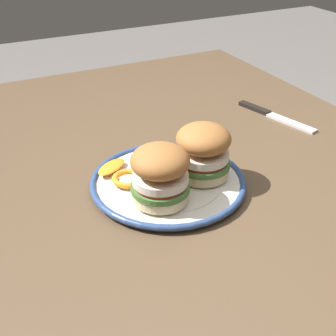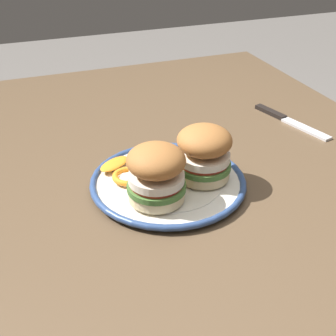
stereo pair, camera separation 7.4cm
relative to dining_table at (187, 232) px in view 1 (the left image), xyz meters
The scene contains 7 objects.
dining_table is the anchor object (origin of this frame).
dinner_plate 0.11m from the dining_table, 151.24° to the right, with size 0.29×0.29×0.02m.
sandwich_half_left 0.16m from the dining_table, 119.88° to the left, with size 0.13×0.13×0.10m.
sandwich_half_right 0.17m from the dining_table, 78.97° to the right, with size 0.12×0.12×0.10m.
orange_peel_curled 0.16m from the dining_table, 125.11° to the right, with size 0.07×0.07×0.01m.
orange_peel_strip_long 0.19m from the dining_table, 139.25° to the right, with size 0.07×0.08×0.01m.
table_knife 0.41m from the dining_table, 121.18° to the left, with size 0.22×0.08×0.01m.
Camera 1 is at (0.59, -0.34, 1.24)m, focal length 48.96 mm.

